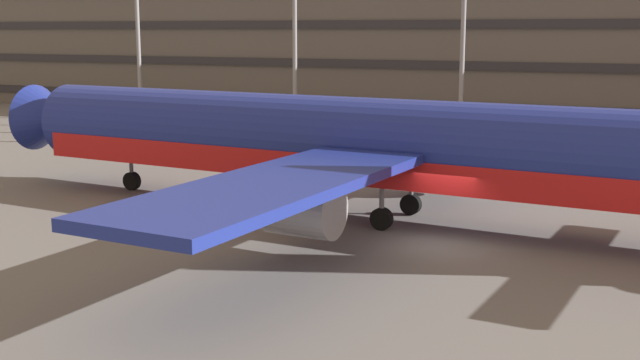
% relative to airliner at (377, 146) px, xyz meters
% --- Properties ---
extents(ground_plane, '(600.00, 600.00, 0.00)m').
position_rel_airliner_xyz_m(ground_plane, '(3.50, -2.76, -3.13)').
color(ground_plane, slate).
extents(terminal_structure, '(129.72, 14.88, 13.34)m').
position_rel_airliner_xyz_m(terminal_structure, '(3.50, 41.56, 3.54)').
color(terminal_structure, '#605B56').
rests_on(terminal_structure, ground_plane).
extents(airliner, '(40.14, 32.51, 10.57)m').
position_rel_airliner_xyz_m(airliner, '(0.00, 0.00, 0.00)').
color(airliner, navy).
rests_on(airliner, ground_plane).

